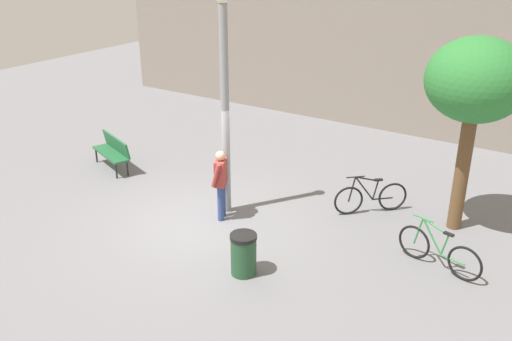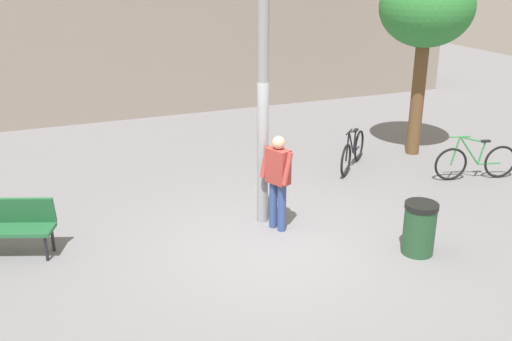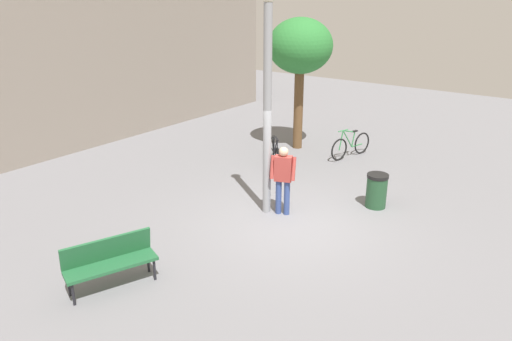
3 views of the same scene
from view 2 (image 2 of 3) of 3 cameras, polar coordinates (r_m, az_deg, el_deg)
name	(u,v)px [view 2 (image 2 of 3)]	position (r m, az deg, el deg)	size (l,w,h in m)	color
ground_plane	(274,242)	(9.51, 1.83, -7.16)	(36.00, 36.00, 0.00)	slate
lamppost	(263,71)	(9.41, 0.71, 9.84)	(0.28, 0.28, 5.04)	gray
person_by_lamppost	(278,177)	(9.59, 2.19, -0.60)	(0.44, 0.63, 1.67)	#334784
park_bench	(2,222)	(9.77, -23.93, -4.72)	(1.66, 1.01, 0.92)	#236038
plaza_tree	(426,10)	(13.57, 16.57, 15.06)	(2.07, 2.07, 4.26)	brown
bicycle_black	(353,152)	(12.81, 9.58, 1.87)	(1.33, 1.30, 0.97)	black
bicycle_green	(475,162)	(12.85, 20.97, 0.82)	(1.77, 0.49, 0.97)	black
trash_bin	(419,228)	(9.37, 15.93, -5.54)	(0.52, 0.52, 0.85)	#234C2D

